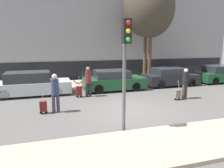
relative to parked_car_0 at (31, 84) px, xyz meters
The scene contains 18 objects.
ground_plane 6.48m from the parked_car_0, 44.73° to the right, with size 80.00×80.00×0.00m, color #565451.
sidewalk_near 9.49m from the parked_car_0, 61.07° to the right, with size 28.00×2.50×0.12m.
sidewalk_far 5.24m from the parked_car_0, 28.27° to the left, with size 28.00×3.00×0.12m.
building_facade 9.26m from the parked_car_0, 51.71° to the left, with size 28.00×2.33×12.52m.
parked_car_0 is the anchor object (origin of this frame).
parked_car_1 5.22m from the parked_car_0, ahead, with size 4.04×1.88×1.34m.
parked_car_2 9.71m from the parked_car_0, ahead, with size 4.01×1.84×1.32m.
parked_car_3 14.26m from the parked_car_0, ahead, with size 3.90×1.81×1.35m.
pedestrian_left 4.08m from the parked_car_0, 71.86° to the right, with size 0.35×0.34×1.79m.
trolley_left 3.97m from the parked_car_0, 79.55° to the right, with size 0.34×0.29×1.12m.
pedestrian_center 3.56m from the parked_car_0, 23.18° to the right, with size 0.35×0.34×1.78m.
trolley_center 3.05m from the parked_car_0, 26.98° to the right, with size 0.34×0.29×1.20m.
pedestrian_right 9.09m from the parked_car_0, 22.61° to the right, with size 0.35×0.34×1.73m.
trolley_right 8.64m from the parked_car_0, 24.67° to the right, with size 0.34×0.29×1.12m.
traffic_light 8.02m from the parked_car_0, 63.07° to the right, with size 0.28×0.47×3.93m.
parked_bicycle 4.36m from the parked_car_0, 31.18° to the left, with size 1.77×0.06×0.96m.
bare_tree_near_crossing 10.31m from the parked_car_0, 11.83° to the left, with size 3.54×3.54×7.72m.
bare_tree_down_street 10.54m from the parked_car_0, 16.93° to the left, with size 3.61×3.61×7.87m.
Camera 1 is at (-3.68, -9.28, 3.18)m, focal length 35.00 mm.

